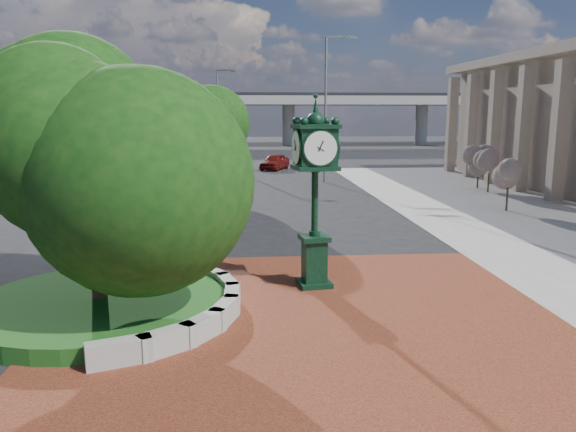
{
  "coord_description": "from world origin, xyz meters",
  "views": [
    {
      "loc": [
        -1.42,
        -13.38,
        4.85
      ],
      "look_at": [
        -0.29,
        1.5,
        2.08
      ],
      "focal_mm": 35.0,
      "sensor_mm": 36.0,
      "label": 1
    }
  ],
  "objects_px": {
    "post_clock": "(315,185)",
    "street_lamp_near": "(329,98)",
    "parked_car": "(275,162)",
    "street_lamp_far": "(220,110)"
  },
  "relations": [
    {
      "from": "parked_car",
      "to": "street_lamp_near",
      "type": "bearing_deg",
      "value": -46.69
    },
    {
      "from": "parked_car",
      "to": "street_lamp_near",
      "type": "relative_size",
      "value": 0.4
    },
    {
      "from": "post_clock",
      "to": "street_lamp_near",
      "type": "distance_m",
      "value": 24.28
    },
    {
      "from": "post_clock",
      "to": "parked_car",
      "type": "height_order",
      "value": "post_clock"
    },
    {
      "from": "street_lamp_near",
      "to": "parked_car",
      "type": "bearing_deg",
      "value": 109.7
    },
    {
      "from": "street_lamp_near",
      "to": "street_lamp_far",
      "type": "distance_m",
      "value": 16.26
    },
    {
      "from": "post_clock",
      "to": "street_lamp_near",
      "type": "relative_size",
      "value": 0.53
    },
    {
      "from": "parked_car",
      "to": "street_lamp_far",
      "type": "height_order",
      "value": "street_lamp_far"
    },
    {
      "from": "parked_car",
      "to": "street_lamp_far",
      "type": "bearing_deg",
      "value": 157.41
    },
    {
      "from": "street_lamp_near",
      "to": "street_lamp_far",
      "type": "height_order",
      "value": "street_lamp_near"
    }
  ]
}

